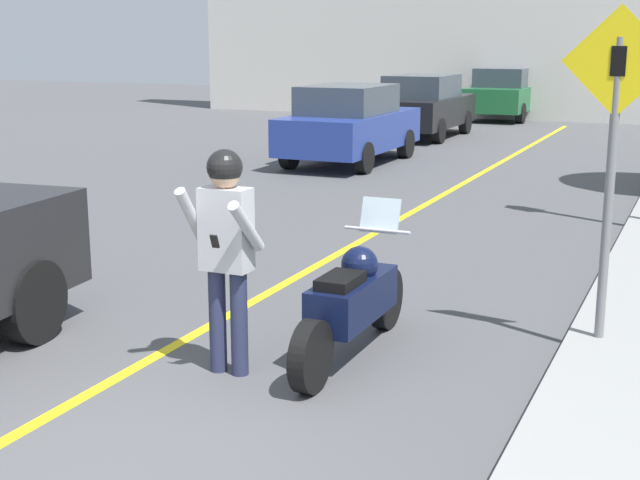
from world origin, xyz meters
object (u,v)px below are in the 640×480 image
Objects in this scene: motorcycle at (353,301)px; person_biker at (226,237)px; parked_car_blue at (350,124)px; parked_car_black at (423,106)px; crossing_sign at (613,143)px; parked_car_green at (504,93)px.

motorcycle is 1.27m from person_biker.
parked_car_blue is 5.57m from parked_car_black.
parked_car_black is at bearing 102.50° from person_biker.
crossing_sign is (1.92, 0.95, 1.34)m from motorcycle.
parked_car_blue is at bearing 107.57° from person_biker.
crossing_sign is 0.67× the size of parked_car_green.
parked_car_blue is (-6.43, 10.07, -0.97)m from crossing_sign.
motorcycle is at bearing -80.53° from parked_car_green.
parked_car_green is at bearing 82.58° from parked_car_black.
crossing_sign reaches higher than parked_car_blue.
crossing_sign is (2.70, 1.72, 0.69)m from person_biker.
crossing_sign is 11.99m from parked_car_blue.
person_biker is 12.37m from parked_car_blue.
parked_car_green is (-3.81, 22.84, 0.36)m from motorcycle.
parked_car_green is (0.70, 11.83, 0.00)m from parked_car_blue.
crossing_sign is at bearing -67.29° from parked_car_black.
motorcycle is 0.54× the size of parked_car_blue.
parked_car_black is at bearing 105.58° from motorcycle.
parked_car_black and parked_car_green have the same top height.
person_biker is at bearing -77.50° from parked_car_black.
motorcycle is 0.54× the size of parked_car_black.
parked_car_blue is (-3.73, 11.79, -0.29)m from person_biker.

